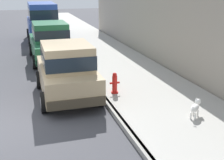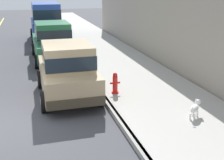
{
  "view_description": "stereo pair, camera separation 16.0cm",
  "coord_description": "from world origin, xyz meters",
  "px_view_note": "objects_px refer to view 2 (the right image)",
  "views": [
    {
      "loc": [
        0.79,
        -7.86,
        3.7
      ],
      "look_at": [
        3.34,
        0.6,
        0.85
      ],
      "focal_mm": 47.75,
      "sensor_mm": 36.0,
      "label": 1
    },
    {
      "loc": [
        0.94,
        -7.9,
        3.7
      ],
      "look_at": [
        3.34,
        0.6,
        0.85
      ],
      "focal_mm": 47.75,
      "sensor_mm": 36.0,
      "label": 2
    }
  ],
  "objects_px": {
    "car_tan_hatchback": "(67,70)",
    "car_blue_van": "(46,20)",
    "dog_white": "(195,107)",
    "fire_hydrant": "(115,84)",
    "car_green_sedan": "(53,41)"
  },
  "relations": [
    {
      "from": "car_blue_van",
      "to": "car_green_sedan",
      "type": "bearing_deg",
      "value": -90.69
    },
    {
      "from": "fire_hydrant",
      "to": "car_green_sedan",
      "type": "bearing_deg",
      "value": 104.98
    },
    {
      "from": "car_blue_van",
      "to": "dog_white",
      "type": "distance_m",
      "value": 14.5
    },
    {
      "from": "dog_white",
      "to": "car_tan_hatchback",
      "type": "bearing_deg",
      "value": 137.44
    },
    {
      "from": "car_tan_hatchback",
      "to": "car_blue_van",
      "type": "xyz_separation_m",
      "value": [
        0.06,
        11.24,
        0.42
      ]
    },
    {
      "from": "car_tan_hatchback",
      "to": "car_blue_van",
      "type": "bearing_deg",
      "value": 89.67
    },
    {
      "from": "car_tan_hatchback",
      "to": "fire_hydrant",
      "type": "distance_m",
      "value": 1.68
    },
    {
      "from": "car_tan_hatchback",
      "to": "dog_white",
      "type": "distance_m",
      "value": 4.31
    },
    {
      "from": "car_green_sedan",
      "to": "fire_hydrant",
      "type": "xyz_separation_m",
      "value": [
        1.55,
        -5.8,
        -0.51
      ]
    },
    {
      "from": "car_green_sedan",
      "to": "car_blue_van",
      "type": "bearing_deg",
      "value": 89.31
    },
    {
      "from": "car_green_sedan",
      "to": "dog_white",
      "type": "bearing_deg",
      "value": -69.14
    },
    {
      "from": "dog_white",
      "to": "fire_hydrant",
      "type": "height_order",
      "value": "fire_hydrant"
    },
    {
      "from": "fire_hydrant",
      "to": "dog_white",
      "type": "bearing_deg",
      "value": -57.12
    },
    {
      "from": "car_green_sedan",
      "to": "dog_white",
      "type": "distance_m",
      "value": 8.87
    },
    {
      "from": "car_tan_hatchback",
      "to": "fire_hydrant",
      "type": "xyz_separation_m",
      "value": [
        1.55,
        -0.41,
        -0.5
      ]
    }
  ]
}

